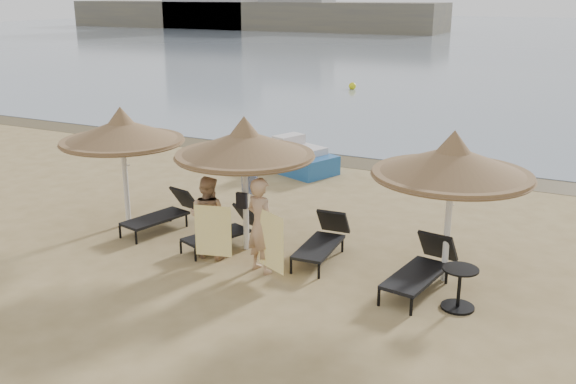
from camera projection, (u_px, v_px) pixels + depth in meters
name	position (u px, v px, depth m)	size (l,w,h in m)	color
ground	(225.00, 278.00, 12.21)	(160.00, 160.00, 0.00)	#A18959
sea	(565.00, 37.00, 80.45)	(200.00, 140.00, 0.03)	slate
wet_sand_strip	(384.00, 165.00, 20.23)	(200.00, 1.60, 0.01)	brown
far_shore	(370.00, 11.00, 88.52)	(150.00, 54.80, 12.00)	brown
palapa_left	(122.00, 131.00, 14.45)	(2.81, 2.81, 2.78)	silver
palapa_center	(245.00, 144.00, 12.96)	(2.88, 2.88, 2.85)	silver
palapa_right	(453.00, 162.00, 11.47)	(2.91, 2.91, 2.89)	silver
lounger_far_left	(164.00, 213.00, 14.69)	(1.05, 2.00, 0.85)	black
lounger_near_left	(226.00, 230.00, 13.69)	(1.20, 1.88, 0.80)	black
lounger_near_right	(323.00, 239.00, 13.10)	(0.76, 1.95, 0.85)	black
lounger_far_right	(422.00, 267.00, 11.71)	(0.97, 2.11, 0.91)	black
side_table	(459.00, 290.00, 10.96)	(0.62, 0.62, 0.74)	black
person_left	(208.00, 210.00, 12.97)	(0.91, 0.59, 1.98)	tan
person_right	(261.00, 218.00, 12.22)	(1.01, 0.66, 2.20)	tan
towel_left	(213.00, 231.00, 12.60)	(0.73, 0.21, 1.05)	yellow
towel_right	(271.00, 241.00, 11.95)	(0.73, 0.37, 1.12)	yellow
bag_patterned	(250.00, 184.00, 13.38)	(0.34, 0.13, 0.42)	white
bag_dark	(242.00, 201.00, 13.17)	(0.24, 0.09, 0.33)	black
pedal_boat	(297.00, 159.00, 19.46)	(2.61, 2.07, 1.06)	#215A9D
buoy_left	(352.00, 86.00, 36.07)	(0.41, 0.41, 0.41)	yellow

